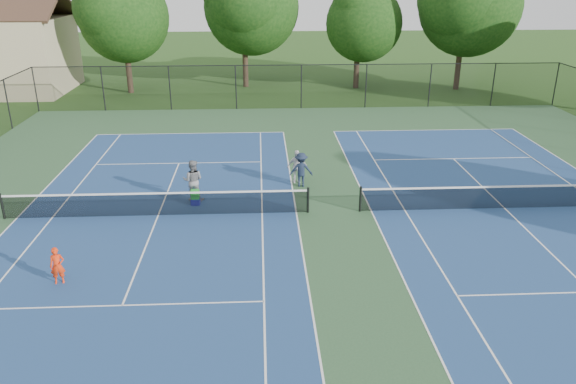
{
  "coord_description": "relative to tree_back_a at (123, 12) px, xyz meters",
  "views": [
    {
      "loc": [
        -2.91,
        -20.51,
        9.1
      ],
      "look_at": [
        -1.9,
        -1.0,
        1.3
      ],
      "focal_mm": 35.0,
      "sensor_mm": 36.0,
      "label": 1
    }
  ],
  "objects": [
    {
      "name": "ground",
      "position": [
        13.0,
        -24.0,
        -6.04
      ],
      "size": [
        140.0,
        140.0,
        0.0
      ],
      "primitive_type": "plane",
      "color": "#234716",
      "rests_on": "ground"
    },
    {
      "name": "court_pad",
      "position": [
        13.0,
        -24.0,
        -6.03
      ],
      "size": [
        36.0,
        36.0,
        0.01
      ],
      "primitive_type": "cube",
      "color": "#2C4F30",
      "rests_on": "ground"
    },
    {
      "name": "tennis_court_left",
      "position": [
        6.0,
        -24.0,
        -5.94
      ],
      "size": [
        12.0,
        23.83,
        1.07
      ],
      "color": "navy",
      "rests_on": "ground"
    },
    {
      "name": "tennis_court_right",
      "position": [
        20.0,
        -24.0,
        -5.94
      ],
      "size": [
        12.0,
        23.83,
        1.07
      ],
      "color": "navy",
      "rests_on": "ground"
    },
    {
      "name": "perimeter_fence",
      "position": [
        13.0,
        -24.0,
        -4.44
      ],
      "size": [
        36.08,
        36.08,
        3.02
      ],
      "color": "black",
      "rests_on": "ground"
    },
    {
      "name": "tree_back_a",
      "position": [
        0.0,
        0.0,
        0.0
      ],
      "size": [
        6.8,
        6.8,
        9.15
      ],
      "color": "#2D2116",
      "rests_on": "ground"
    },
    {
      "name": "tree_back_b",
      "position": [
        9.0,
        2.0,
        0.56
      ],
      "size": [
        7.6,
        7.6,
        10.03
      ],
      "color": "#2D2116",
      "rests_on": "ground"
    },
    {
      "name": "tree_back_c",
      "position": [
        18.0,
        1.0,
        -0.56
      ],
      "size": [
        6.0,
        6.0,
        8.4
      ],
      "color": "#2D2116",
      "rests_on": "ground"
    },
    {
      "name": "tree_back_d",
      "position": [
        26.0,
        0.0,
        0.79
      ],
      "size": [
        7.8,
        7.8,
        10.37
      ],
      "color": "#2D2116",
      "rests_on": "ground"
    },
    {
      "name": "child_player",
      "position": [
        3.79,
        -29.0,
        -5.43
      ],
      "size": [
        0.49,
        0.38,
        1.21
      ],
      "primitive_type": "imported",
      "rotation": [
        0.0,
        0.0,
        0.23
      ],
      "color": "#F83510",
      "rests_on": "ground"
    },
    {
      "name": "instructor",
      "position": [
        7.26,
        -22.45,
        -5.16
      ],
      "size": [
        0.92,
        0.75,
        1.77
      ],
      "primitive_type": "imported",
      "rotation": [
        0.0,
        0.0,
        3.04
      ],
      "color": "gray",
      "rests_on": "ground"
    },
    {
      "name": "bystander_a",
      "position": [
        11.74,
        -20.61,
        -5.27
      ],
      "size": [
        0.93,
        0.45,
        1.54
      ],
      "primitive_type": "imported",
      "rotation": [
        0.0,
        0.0,
        3.22
      ],
      "color": "silver",
      "rests_on": "ground"
    },
    {
      "name": "bystander_b",
      "position": [
        11.89,
        -21.07,
        -5.25
      ],
      "size": [
        1.06,
        0.67,
        1.57
      ],
      "primitive_type": "imported",
      "rotation": [
        0.0,
        0.0,
        3.05
      ],
      "color": "#192338",
      "rests_on": "ground"
    },
    {
      "name": "ball_crate",
      "position": [
        7.37,
        -22.99,
        -5.9
      ],
      "size": [
        0.37,
        0.31,
        0.28
      ],
      "primitive_type": "cube",
      "rotation": [
        0.0,
        0.0,
        -0.1
      ],
      "color": "#151A92",
      "rests_on": "ground"
    },
    {
      "name": "ball_hopper",
      "position": [
        7.37,
        -22.99,
        -5.57
      ],
      "size": [
        0.33,
        0.27,
        0.37
      ],
      "primitive_type": "cube",
      "rotation": [
        0.0,
        0.0,
        0.02
      ],
      "color": "green",
      "rests_on": "ball_crate"
    }
  ]
}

